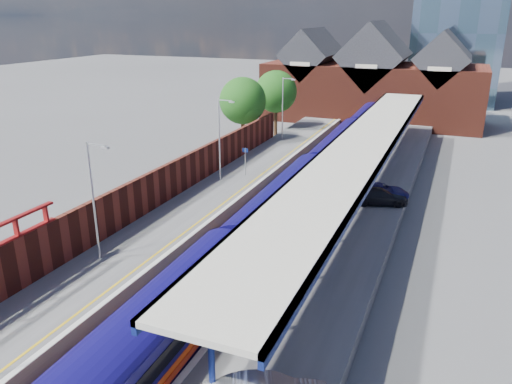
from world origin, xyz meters
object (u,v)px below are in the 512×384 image
Objects in this scene: lamp_post_b at (95,195)px; parked_car_blue at (379,191)px; train at (317,171)px; platform_sign at (245,157)px; lamp_post_d at (284,105)px; lamp_post_c at (221,135)px; parked_car_dark at (379,196)px.

lamp_post_b is 21.37m from parked_car_blue.
lamp_post_b is 1.55× the size of parked_car_blue.
train is 9.42× the size of lamp_post_b.
parked_car_blue is at bearing 50.70° from lamp_post_b.
lamp_post_d is at bearing 95.56° from platform_sign.
train is at bearing 61.27° from parked_car_blue.
parked_car_blue is (13.37, 0.33, -3.37)m from lamp_post_c.
lamp_post_b is at bearing 129.02° from parked_car_blue.
platform_sign is 12.17m from parked_car_blue.
parked_car_dark is 1.06m from parked_car_blue.
platform_sign is at bearing 55.74° from lamp_post_c.
platform_sign is (1.36, -14.00, -2.30)m from lamp_post_d.
lamp_post_d is 2.80× the size of platform_sign.
lamp_post_c is at bearing -124.26° from platform_sign.
train is 26.38× the size of platform_sign.
lamp_post_c is 1.55× the size of parked_car_blue.
lamp_post_c is at bearing 90.00° from lamp_post_b.
parked_car_dark is (12.16, -2.72, -1.07)m from platform_sign.
parked_car_blue is (13.37, -15.67, -3.37)m from lamp_post_d.
platform_sign is (1.36, 18.00, -2.30)m from lamp_post_b.
lamp_post_d is 1.64× the size of parked_car_dark.
train is 6.31m from parked_car_dark.
lamp_post_c is at bearing 69.09° from parked_car_dark.
lamp_post_c is 1.64× the size of parked_car_dark.
lamp_post_d is (0.00, 16.00, 0.00)m from lamp_post_c.
train is at bearing 0.22° from platform_sign.
parked_car_dark is at bearing 48.51° from lamp_post_b.
parked_car_dark is at bearing 176.35° from parked_car_blue.
parked_car_blue is at bearing -9.85° from parked_car_dark.
lamp_post_d is at bearing 21.09° from parked_car_dark.
parked_car_blue is at bearing -17.06° from train.
parked_car_dark is at bearing -12.59° from platform_sign.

